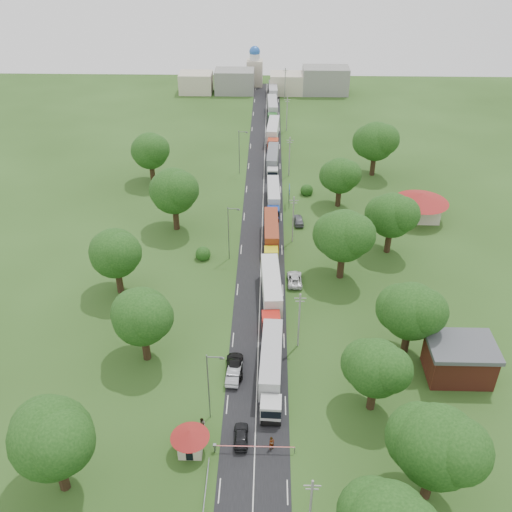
{
  "coord_description": "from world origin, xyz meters",
  "views": [
    {
      "loc": [
        1.24,
        -67.03,
        53.58
      ],
      "look_at": [
        -0.8,
        11.3,
        3.0
      ],
      "focal_mm": 40.0,
      "sensor_mm": 36.0,
      "label": 1
    }
  ],
  "objects_px": {
    "car_lane_front": "(241,436)",
    "car_lane_mid": "(234,373)",
    "pedestrian_near": "(272,444)",
    "info_sign": "(289,192)",
    "guard_booth": "(190,438)",
    "truck_0": "(271,367)",
    "boom_barrier": "(243,447)"
  },
  "relations": [
    {
      "from": "truck_0",
      "to": "boom_barrier",
      "type": "bearing_deg",
      "value": -105.33
    },
    {
      "from": "guard_booth",
      "to": "info_sign",
      "type": "height_order",
      "value": "info_sign"
    },
    {
      "from": "info_sign",
      "to": "truck_0",
      "type": "bearing_deg",
      "value": -94.03
    },
    {
      "from": "car_lane_mid",
      "to": "car_lane_front",
      "type": "bearing_deg",
      "value": 102.74
    },
    {
      "from": "car_lane_mid",
      "to": "pedestrian_near",
      "type": "xyz_separation_m",
      "value": [
        4.9,
        -11.24,
        0.14
      ]
    },
    {
      "from": "boom_barrier",
      "to": "car_lane_mid",
      "type": "bearing_deg",
      "value": 97.97
    },
    {
      "from": "info_sign",
      "to": "car_lane_mid",
      "type": "xyz_separation_m",
      "value": [
        -8.2,
        -48.26,
        -2.2
      ]
    },
    {
      "from": "car_lane_front",
      "to": "boom_barrier",
      "type": "bearing_deg",
      "value": 97.14
    },
    {
      "from": "car_lane_front",
      "to": "pedestrian_near",
      "type": "bearing_deg",
      "value": 160.28
    },
    {
      "from": "car_lane_mid",
      "to": "pedestrian_near",
      "type": "relative_size",
      "value": 2.59
    },
    {
      "from": "guard_booth",
      "to": "truck_0",
      "type": "bearing_deg",
      "value": 51.9
    },
    {
      "from": "guard_booth",
      "to": "car_lane_mid",
      "type": "distance_m",
      "value": 12.54
    },
    {
      "from": "boom_barrier",
      "to": "truck_0",
      "type": "height_order",
      "value": "truck_0"
    },
    {
      "from": "car_lane_front",
      "to": "car_lane_mid",
      "type": "bearing_deg",
      "value": -83.88
    },
    {
      "from": "guard_booth",
      "to": "truck_0",
      "type": "distance_m",
      "value": 14.56
    },
    {
      "from": "car_lane_front",
      "to": "info_sign",
      "type": "bearing_deg",
      "value": -98.36
    },
    {
      "from": "info_sign",
      "to": "truck_0",
      "type": "height_order",
      "value": "truck_0"
    },
    {
      "from": "pedestrian_near",
      "to": "car_lane_front",
      "type": "bearing_deg",
      "value": 132.19
    },
    {
      "from": "info_sign",
      "to": "pedestrian_near",
      "type": "xyz_separation_m",
      "value": [
        -3.3,
        -59.5,
        -2.07
      ]
    },
    {
      "from": "boom_barrier",
      "to": "car_lane_mid",
      "type": "height_order",
      "value": "car_lane_mid"
    },
    {
      "from": "pedestrian_near",
      "to": "guard_booth",
      "type": "bearing_deg",
      "value": 153.36
    },
    {
      "from": "car_lane_front",
      "to": "pedestrian_near",
      "type": "height_order",
      "value": "pedestrian_near"
    },
    {
      "from": "info_sign",
      "to": "pedestrian_near",
      "type": "distance_m",
      "value": 59.63
    },
    {
      "from": "info_sign",
      "to": "truck_0",
      "type": "xyz_separation_m",
      "value": [
        -3.42,
        -48.55,
        -0.77
      ]
    },
    {
      "from": "car_lane_mid",
      "to": "boom_barrier",
      "type": "bearing_deg",
      "value": 102.89
    },
    {
      "from": "truck_0",
      "to": "pedestrian_near",
      "type": "distance_m",
      "value": 11.03
    },
    {
      "from": "boom_barrier",
      "to": "info_sign",
      "type": "relative_size",
      "value": 2.25
    },
    {
      "from": "car_lane_mid",
      "to": "truck_0",
      "type": "bearing_deg",
      "value": -178.48
    },
    {
      "from": "boom_barrier",
      "to": "truck_0",
      "type": "xyz_separation_m",
      "value": [
        3.14,
        11.45,
        1.34
      ]
    },
    {
      "from": "guard_booth",
      "to": "car_lane_front",
      "type": "distance_m",
      "value": 6.0
    },
    {
      "from": "car_lane_front",
      "to": "car_lane_mid",
      "type": "relative_size",
      "value": 0.85
    },
    {
      "from": "boom_barrier",
      "to": "pedestrian_near",
      "type": "bearing_deg",
      "value": 8.74
    }
  ]
}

